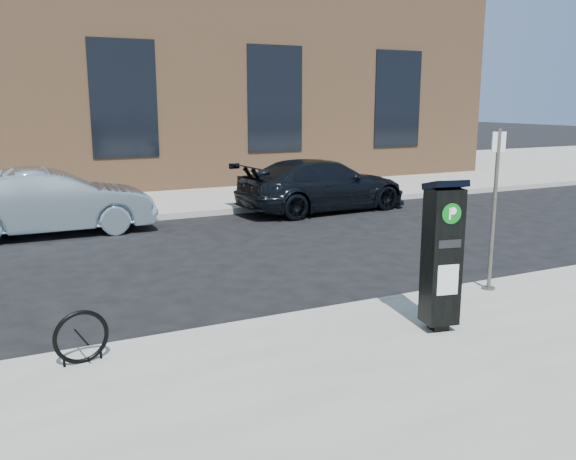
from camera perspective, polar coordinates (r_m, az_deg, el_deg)
ground at (r=8.42m, az=2.26°, el=-8.47°), size 120.00×120.00×0.00m
sidewalk_far at (r=21.47m, az=-15.74°, el=3.87°), size 60.00×12.00×0.15m
curb_near at (r=8.38m, az=2.33°, el=-8.03°), size 60.00×0.12×0.16m
curb_far at (r=15.69m, az=-11.73°, el=1.21°), size 60.00×0.12×0.16m
building at (r=24.26m, az=-17.64°, el=14.30°), size 28.00×10.05×8.25m
parking_kiosk at (r=7.64m, az=14.20°, el=-2.18°), size 0.50×0.46×1.89m
sign_pole at (r=9.48m, az=18.71°, el=1.66°), size 0.21×0.19×2.41m
bike_rack at (r=7.04m, az=-18.78°, el=-9.48°), size 0.60×0.13×0.60m
car_silver at (r=14.55m, az=-21.40°, el=2.45°), size 4.49×1.61×1.47m
car_dark at (r=16.60m, az=3.27°, el=4.22°), size 4.99×2.35×1.41m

